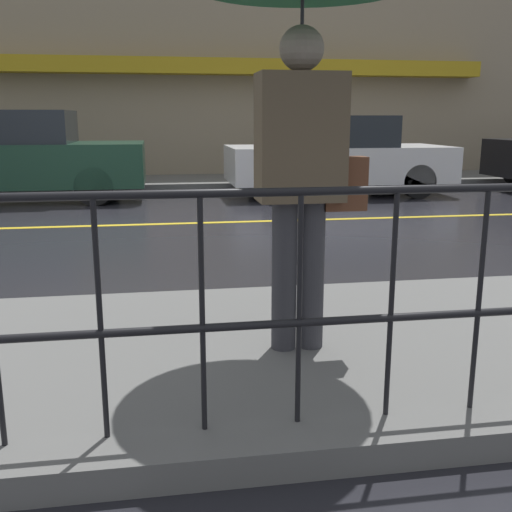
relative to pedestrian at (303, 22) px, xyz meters
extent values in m
plane|color=black|center=(-1.45, 5.17, -1.95)|extent=(80.00, 80.00, 0.00)
cube|color=#60605E|center=(-1.45, 0.09, -1.88)|extent=(28.00, 2.42, 0.14)
cube|color=#60605E|center=(-1.45, 10.13, -1.88)|extent=(28.00, 2.18, 0.14)
cube|color=gold|center=(-1.45, 5.17, -1.95)|extent=(25.20, 0.12, 0.01)
cube|color=gray|center=(-1.45, 11.37, 0.67)|extent=(28.00, 0.30, 5.24)
cube|color=#B79319|center=(-1.45, 10.94, 0.65)|extent=(16.80, 0.55, 0.35)
cylinder|color=black|center=(-1.03, -0.87, -1.30)|extent=(0.02, 0.02, 1.03)
cylinder|color=black|center=(-0.62, -0.87, -1.30)|extent=(0.02, 0.02, 1.03)
cylinder|color=black|center=(-0.20, -0.87, -1.30)|extent=(0.02, 0.02, 1.03)
cylinder|color=black|center=(0.21, -0.87, -1.30)|extent=(0.02, 0.02, 1.03)
cylinder|color=black|center=(0.62, -0.87, -1.30)|extent=(0.02, 0.02, 1.03)
cylinder|color=#333338|center=(-0.09, 0.00, -1.37)|extent=(0.14, 0.14, 0.87)
cylinder|color=#333338|center=(0.08, 0.00, -1.37)|extent=(0.14, 0.14, 0.87)
cube|color=brown|center=(0.00, 0.00, -0.60)|extent=(0.47, 0.28, 0.69)
sphere|color=gray|center=(0.00, 0.00, -0.13)|extent=(0.24, 0.24, 0.24)
cylinder|color=#262628|center=(0.00, 0.00, -0.21)|extent=(0.02, 0.02, 0.76)
cube|color=brown|center=(0.25, 0.00, -0.85)|extent=(0.24, 0.12, 0.30)
cube|color=#193828|center=(-3.23, 8.02, -1.30)|extent=(4.42, 1.79, 0.75)
cube|color=#1E2328|center=(-3.41, 8.02, -0.64)|extent=(2.30, 1.65, 0.56)
cylinder|color=black|center=(-1.86, 8.80, -1.62)|extent=(0.65, 0.22, 0.65)
cylinder|color=black|center=(-1.86, 7.23, -1.62)|extent=(0.65, 0.22, 0.65)
cube|color=silver|center=(2.65, 8.02, -1.35)|extent=(4.21, 1.87, 0.67)
cube|color=#1E2328|center=(2.49, 8.02, -0.73)|extent=(2.19, 1.72, 0.57)
cylinder|color=black|center=(3.96, 8.84, -1.64)|extent=(0.63, 0.22, 0.63)
cylinder|color=black|center=(3.96, 7.20, -1.64)|extent=(0.63, 0.22, 0.63)
cylinder|color=black|center=(1.35, 8.84, -1.64)|extent=(0.63, 0.22, 0.63)
cylinder|color=black|center=(1.35, 7.20, -1.64)|extent=(0.63, 0.22, 0.63)
camera|label=1|loc=(-0.78, -3.24, -0.49)|focal=42.00mm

